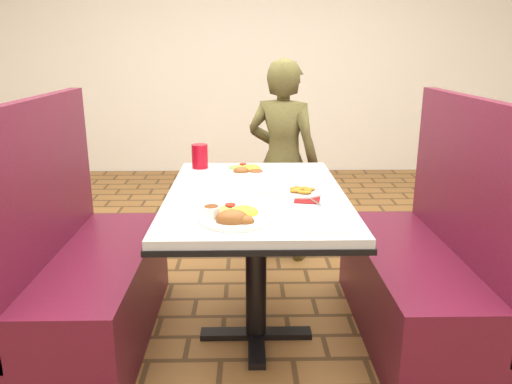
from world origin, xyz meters
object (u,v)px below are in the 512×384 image
(booth_bench_right, at_px, (421,275))
(near_dinner_plate, at_px, (234,213))
(diner_person, at_px, (283,161))
(dining_table, at_px, (256,212))
(booth_bench_left, at_px, (89,277))
(plantain_plate, at_px, (301,192))
(red_tumbler, at_px, (200,156))
(far_dinner_plate, at_px, (246,168))

(booth_bench_right, relative_size, near_dinner_plate, 4.21)
(diner_person, bearing_deg, booth_bench_right, 144.75)
(dining_table, bearing_deg, booth_bench_right, 0.00)
(dining_table, bearing_deg, booth_bench_left, 180.00)
(booth_bench_left, relative_size, near_dinner_plate, 4.21)
(dining_table, xyz_separation_m, plantain_plate, (0.20, -0.04, 0.11))
(near_dinner_plate, distance_m, plantain_plate, 0.46)
(booth_bench_right, xyz_separation_m, near_dinner_plate, (-0.89, -0.39, 0.45))
(near_dinner_plate, xyz_separation_m, red_tumbler, (-0.21, 0.87, 0.03))
(booth_bench_right, xyz_separation_m, diner_person, (-0.60, 1.02, 0.33))
(near_dinner_plate, xyz_separation_m, far_dinner_plate, (0.05, 0.76, -0.01))
(dining_table, distance_m, booth_bench_left, 0.86)
(booth_bench_right, relative_size, plantain_plate, 6.62)
(dining_table, height_order, plantain_plate, plantain_plate)
(booth_bench_right, xyz_separation_m, far_dinner_plate, (-0.84, 0.37, 0.44))
(dining_table, xyz_separation_m, diner_person, (0.20, 1.02, 0.01))
(diner_person, bearing_deg, far_dinner_plate, 93.96)
(dining_table, height_order, near_dinner_plate, near_dinner_plate)
(diner_person, xyz_separation_m, near_dinner_plate, (-0.29, -1.41, 0.12))
(dining_table, height_order, far_dinner_plate, far_dinner_plate)
(dining_table, distance_m, plantain_plate, 0.23)
(diner_person, bearing_deg, booth_bench_left, 70.04)
(near_dinner_plate, bearing_deg, dining_table, 76.67)
(booth_bench_left, xyz_separation_m, diner_person, (1.00, 1.02, 0.33))
(booth_bench_right, bearing_deg, booth_bench_left, 180.00)
(booth_bench_left, height_order, booth_bench_right, same)
(plantain_plate, bearing_deg, dining_table, 169.32)
(booth_bench_left, distance_m, booth_bench_right, 1.60)
(booth_bench_right, relative_size, diner_person, 0.90)
(plantain_plate, xyz_separation_m, red_tumbler, (-0.50, 0.52, 0.05))
(dining_table, xyz_separation_m, booth_bench_right, (0.80, 0.00, -0.32))
(dining_table, relative_size, plantain_plate, 6.69)
(far_dinner_plate, bearing_deg, red_tumbler, 156.45)
(booth_bench_left, distance_m, red_tumbler, 0.85)
(booth_bench_left, xyz_separation_m, plantain_plate, (1.00, -0.04, 0.43))
(diner_person, distance_m, plantain_plate, 1.06)
(booth_bench_left, relative_size, red_tumbler, 9.19)
(far_dinner_plate, xyz_separation_m, plantain_plate, (0.25, -0.41, -0.01))
(plantain_plate, bearing_deg, near_dinner_plate, -129.95)
(far_dinner_plate, xyz_separation_m, red_tumbler, (-0.25, 0.11, 0.04))
(dining_table, height_order, booth_bench_right, booth_bench_right)
(plantain_plate, bearing_deg, diner_person, 90.28)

